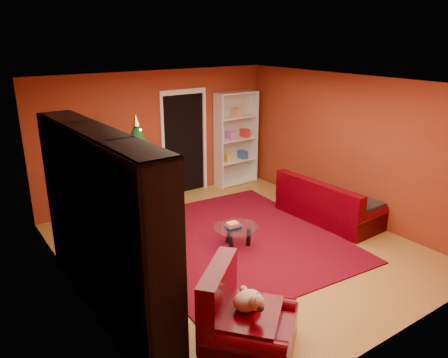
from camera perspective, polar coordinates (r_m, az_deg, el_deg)
floor at (r=7.14m, az=1.85°, el=-9.06°), size 5.00×5.50×0.05m
ceiling at (r=6.35m, az=2.11°, el=12.61°), size 5.00×5.50×0.05m
wall_back at (r=8.93m, az=-8.76°, el=5.53°), size 5.00×0.05×2.60m
wall_left at (r=5.58m, az=-19.36°, el=-3.37°), size 0.05×5.50×2.60m
wall_right at (r=8.33m, az=16.09°, el=4.07°), size 0.05×5.50×2.60m
doorway at (r=9.22m, az=-5.21°, el=4.49°), size 1.06×0.60×2.16m
rug at (r=7.35m, az=1.39°, el=-7.89°), size 3.41×3.90×0.02m
media_unit at (r=5.37m, az=-15.46°, el=-5.76°), size 0.57×2.98×2.27m
christmas_tree at (r=7.68m, az=-11.01°, el=0.71°), size 1.24×1.24×2.01m
gift_box_teal at (r=7.53m, az=-16.44°, el=-6.75°), size 0.39×0.39×0.32m
gift_box_green at (r=8.21m, az=-9.33°, el=-4.36°), size 0.25×0.25×0.23m
gift_box_red at (r=8.68m, az=-12.96°, el=-3.35°), size 0.28×0.28×0.23m
white_bookshelf at (r=9.74m, az=1.60°, el=5.23°), size 0.99×0.38×2.13m
armchair at (r=4.88m, az=3.55°, el=-17.85°), size 1.42×1.42×0.79m
dog at (r=4.81m, az=3.12°, el=-15.58°), size 0.50×0.49×0.26m
sofa at (r=8.19m, az=13.59°, el=-2.53°), size 0.94×1.93×0.82m
coffee_table at (r=7.02m, az=1.59°, el=-7.58°), size 0.74×0.74×0.45m
acrylic_chair at (r=7.89m, az=-8.84°, el=-2.82°), size 0.56×0.59×0.87m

